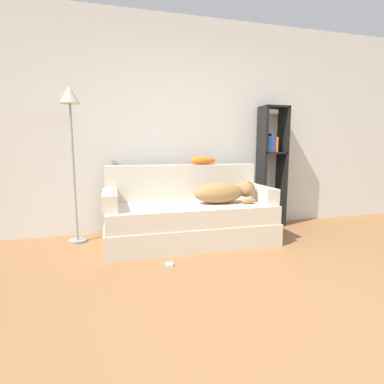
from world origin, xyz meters
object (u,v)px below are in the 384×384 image
at_px(dog, 224,192).
at_px(bookshelf, 272,160).
at_px(throw_pillow, 203,160).
at_px(laptop, 167,204).
at_px(power_adapter, 169,264).
at_px(floor_lamp, 71,117).
at_px(couch, 190,223).

distance_m(dog, bookshelf, 1.09).
relative_size(dog, throw_pillow, 2.25).
xyz_separation_m(laptop, power_adapter, (-0.10, -0.62, -0.44)).
bearing_deg(laptop, dog, -12.69).
bearing_deg(throw_pillow, bookshelf, 5.94).
relative_size(throw_pillow, power_adapter, 4.99).
bearing_deg(laptop, floor_lamp, 150.36).
height_order(throw_pillow, power_adapter, throw_pillow).
relative_size(couch, laptop, 5.12).
bearing_deg(throw_pillow, dog, -72.92).
relative_size(couch, floor_lamp, 1.09).
xyz_separation_m(laptop, bookshelf, (1.54, 0.49, 0.45)).
xyz_separation_m(couch, power_adapter, (-0.36, -0.63, -0.21)).
xyz_separation_m(dog, floor_lamp, (-1.64, 0.40, 0.83)).
xyz_separation_m(couch, throw_pillow, (0.26, 0.37, 0.70)).
bearing_deg(laptop, throw_pillow, 26.62).
xyz_separation_m(dog, throw_pillow, (-0.13, 0.42, 0.35)).
bearing_deg(power_adapter, throw_pillow, 58.03).
xyz_separation_m(bookshelf, floor_lamp, (-2.53, -0.12, 0.50)).
distance_m(throw_pillow, bookshelf, 1.02).
bearing_deg(dog, laptop, 176.64).
relative_size(bookshelf, power_adapter, 25.12).
height_order(bookshelf, power_adapter, bookshelf).
height_order(dog, bookshelf, bookshelf).
distance_m(bookshelf, power_adapter, 2.17).
height_order(laptop, floor_lamp, floor_lamp).
bearing_deg(power_adapter, dog, 37.67).
bearing_deg(floor_lamp, power_adapter, -47.89).
relative_size(couch, dog, 2.60).
distance_m(couch, power_adapter, 0.75).
xyz_separation_m(couch, dog, (0.39, -0.05, 0.35)).
relative_size(laptop, floor_lamp, 0.21).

